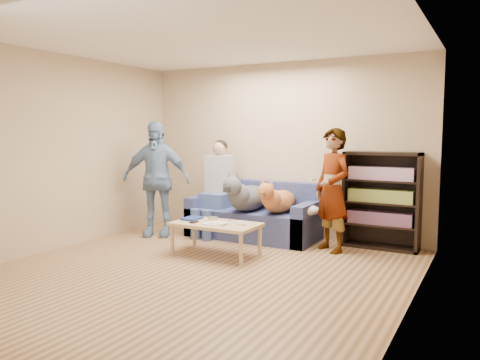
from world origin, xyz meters
The scene contains 26 objects.
ground centered at (0.00, 0.00, 0.00)m, with size 5.00×5.00×0.00m, color brown.
ceiling centered at (0.00, 0.00, 2.60)m, with size 5.00×5.00×0.00m, color white.
wall_back centered at (0.00, 2.50, 1.30)m, with size 4.50×4.50×0.00m, color tan.
wall_left centered at (-2.25, 0.00, 1.30)m, with size 5.00×5.00×0.00m, color tan.
wall_right centered at (2.25, 0.00, 1.30)m, with size 5.00×5.00×0.00m, color tan.
blanket centered at (0.61, 1.95, 0.50)m, with size 0.41×0.35×0.14m, color #B8B9BE.
person_standing_right centered at (1.02, 1.84, 0.81)m, with size 0.59×0.39×1.62m, color gray.
person_standing_left centered at (-1.59, 1.47, 0.86)m, with size 1.01×0.42×1.73m, color #799EC3.
held_controller centered at (0.82, 1.64, 0.96)m, with size 0.04×0.11×0.03m, color white.
notebook_blue centered at (-0.60, 0.97, 0.43)m, with size 0.20×0.26×0.03m, color navy.
papers centered at (-0.15, 0.82, 0.43)m, with size 0.26×0.20×0.01m, color white.
magazine centered at (-0.12, 0.84, 0.44)m, with size 0.22×0.17×0.01m, color beige.
camera_silver centered at (-0.32, 1.04, 0.45)m, with size 0.11×0.06×0.05m, color silver.
controller_a centered at (0.08, 1.02, 0.43)m, with size 0.04×0.13×0.03m, color white.
controller_b centered at (0.16, 0.94, 0.43)m, with size 0.09×0.06×0.03m, color silver.
headphone_cup_a centered at (0.00, 0.90, 0.43)m, with size 0.07×0.07×0.02m, color white.
headphone_cup_b centered at (0.00, 0.98, 0.43)m, with size 0.07×0.07×0.02m, color white.
pen_orange centered at (-0.22, 0.76, 0.42)m, with size 0.01×0.01×0.14m, color orange.
pen_black centered at (-0.08, 1.10, 0.42)m, with size 0.01×0.01×0.14m, color black.
wallet centered at (-0.45, 0.80, 0.43)m, with size 0.07×0.12×0.01m, color black.
sofa centered at (-0.25, 2.10, 0.28)m, with size 1.90×0.85×0.82m.
person_seated centered at (-0.84, 1.97, 0.77)m, with size 0.40×0.73×1.47m.
dog_gray centered at (-0.26, 1.85, 0.64)m, with size 0.42×1.25×0.61m.
dog_tan centered at (0.20, 1.93, 0.61)m, with size 0.36×1.14×0.53m.
coffee_table centered at (-0.20, 0.92, 0.37)m, with size 1.10×0.60×0.42m.
bookshelf centered at (1.55, 2.33, 0.68)m, with size 1.00×0.34×1.30m.
Camera 1 is at (2.88, -4.03, 1.57)m, focal length 35.00 mm.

